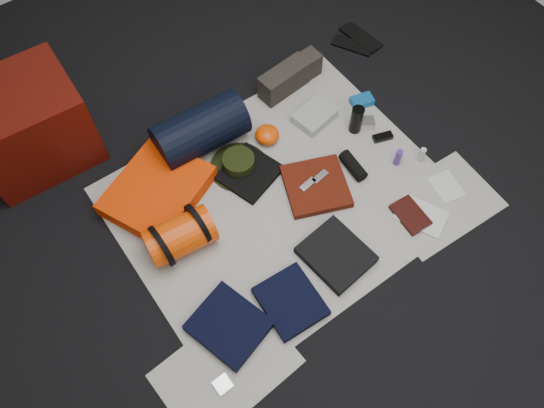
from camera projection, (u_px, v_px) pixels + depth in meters
floor at (281, 200)px, 2.75m from camera, size 4.50×4.50×0.02m
newspaper_mat at (281, 199)px, 2.74m from camera, size 1.60×1.30×0.01m
newspaper_sheet_front_left at (226, 368)px, 2.32m from camera, size 0.61×0.44×0.00m
newspaper_sheet_front_right at (440, 203)px, 2.72m from camera, size 0.60×0.43×0.00m
red_cabinet at (28, 126)px, 2.68m from camera, size 0.58×0.49×0.47m
sleeping_pad at (157, 191)px, 2.70m from camera, size 0.62×0.58×0.09m
stuff_sack at (180, 236)px, 2.52m from camera, size 0.34×0.23×0.19m
sack_strap_left at (162, 246)px, 2.48m from camera, size 0.02×0.22×0.22m
sack_strap_right at (198, 224)px, 2.54m from camera, size 0.03×0.22×0.22m
navy_duffel at (201, 130)px, 2.79m from camera, size 0.50×0.28×0.25m
boonie_brim at (239, 167)px, 2.83m from camera, size 0.38×0.38×0.01m
boonie_crown at (239, 162)px, 2.79m from camera, size 0.17×0.17×0.08m
hiking_boot_left at (284, 80)px, 3.03m from camera, size 0.32×0.15×0.16m
hiking_boot_right at (297, 71)px, 3.07m from camera, size 0.30×0.12×0.15m
flip_flop_left at (353, 45)px, 3.27m from camera, size 0.20×0.26×0.01m
flip_flop_right at (361, 37)px, 3.30m from camera, size 0.13×0.29×0.02m
trousers_navy_a at (229, 325)px, 2.38m from camera, size 0.35×0.38×0.05m
trousers_navy_b at (291, 301)px, 2.44m from camera, size 0.27×0.31×0.05m
trousers_charcoal at (336, 255)px, 2.55m from camera, size 0.30×0.34×0.05m
black_tshirt at (249, 173)px, 2.79m from camera, size 0.35×0.33×0.03m
red_shirt at (316, 186)px, 2.75m from camera, size 0.41×0.41×0.04m
orange_stuff_sack at (267, 135)px, 2.88m from camera, size 0.16×0.16×0.09m
first_aid_pouch at (314, 116)px, 2.96m from camera, size 0.24×0.20×0.05m
water_bottle at (356, 120)px, 2.88m from camera, size 0.07×0.07×0.17m
speaker at (353, 166)px, 2.79m from camera, size 0.08×0.18×0.07m
compact_camera at (364, 123)px, 2.95m from camera, size 0.13×0.12×0.05m
cyan_case at (362, 101)px, 3.03m from camera, size 0.14×0.11×0.04m
toiletry_purple at (398, 157)px, 2.80m from camera, size 0.04×0.04×0.11m
toiletry_clear at (422, 155)px, 2.81m from camera, size 0.04×0.04×0.09m
paperback_book at (410, 215)px, 2.67m from camera, size 0.14×0.20×0.03m
map_booklet at (421, 216)px, 2.68m from camera, size 0.25×0.29×0.01m
map_printout at (446, 187)px, 2.77m from camera, size 0.17×0.20×0.01m
sunglasses at (383, 137)px, 2.91m from camera, size 0.12×0.08×0.03m
key_cluster at (223, 384)px, 2.28m from camera, size 0.07×0.07×0.01m
tape_roll at (249, 164)px, 2.78m from camera, size 0.05×0.05×0.03m
energy_bar_a at (308, 184)px, 2.72m from camera, size 0.10×0.05×0.01m
energy_bar_b at (320, 177)px, 2.74m from camera, size 0.10×0.05×0.01m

